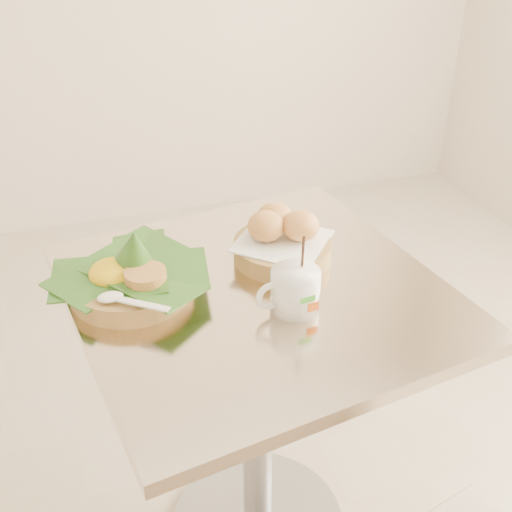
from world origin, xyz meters
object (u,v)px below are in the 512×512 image
object	(u,v)px
coffee_mug	(294,289)
bread_basket	(282,239)
cafe_table	(258,373)
rice_basket	(130,275)

from	to	relation	value
coffee_mug	bread_basket	bearing A→B (deg)	78.02
bread_basket	cafe_table	bearing A→B (deg)	-129.77
cafe_table	rice_basket	world-z (taller)	rice_basket
bread_basket	coffee_mug	xyz separation A→B (m)	(-0.04, -0.18, 0.00)
cafe_table	rice_basket	xyz separation A→B (m)	(-0.24, 0.06, 0.26)
cafe_table	coffee_mug	world-z (taller)	coffee_mug
cafe_table	coffee_mug	bearing A→B (deg)	-60.20
cafe_table	rice_basket	bearing A→B (deg)	165.21
cafe_table	bread_basket	bearing A→B (deg)	50.23
bread_basket	coffee_mug	distance (m)	0.18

